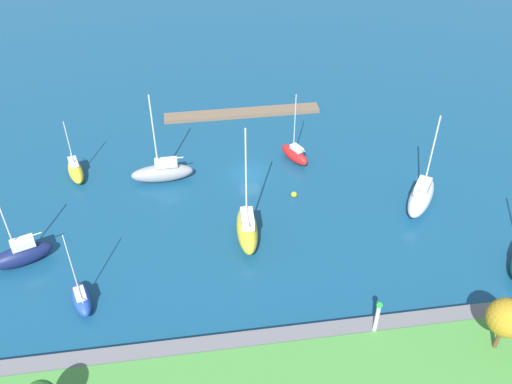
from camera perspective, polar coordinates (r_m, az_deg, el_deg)
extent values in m
plane|color=navy|center=(69.86, -0.67, 1.92)|extent=(160.00, 160.00, 0.00)
cube|color=brown|center=(81.96, -1.43, 8.15)|extent=(22.79, 2.31, 0.54)
cube|color=slate|center=(50.86, 3.48, -15.41)|extent=(55.93, 3.14, 1.07)
cylinder|color=silver|center=(50.87, 12.35, -12.67)|extent=(0.36, 0.36, 3.20)
sphere|color=green|center=(49.47, 12.64, -11.32)|extent=(0.56, 0.56, 0.56)
cylinder|color=brown|center=(52.95, 23.77, -13.46)|extent=(0.37, 0.37, 2.88)
sphere|color=#AD841E|center=(51.18, 24.47, -11.74)|extent=(3.33, 3.33, 3.33)
ellipsoid|color=yellow|center=(59.65, -0.93, -3.89)|extent=(2.54, 7.39, 2.79)
cube|color=silver|center=(57.88, -0.90, -2.80)|extent=(1.45, 2.68, 1.24)
cylinder|color=silver|center=(55.50, -1.04, 1.69)|extent=(0.18, 0.18, 11.15)
cylinder|color=silver|center=(56.98, -0.87, -2.56)|extent=(0.27, 2.94, 0.14)
ellipsoid|color=#141E4C|center=(62.12, -23.07, -6.07)|extent=(6.69, 4.16, 2.17)
cube|color=silver|center=(61.12, -22.96, -4.89)|extent=(2.58, 1.96, 0.89)
cylinder|color=silver|center=(59.11, -24.50, -2.80)|extent=(0.15, 0.15, 7.46)
cylinder|color=silver|center=(60.74, -22.56, -4.31)|extent=(2.71, 1.11, 0.12)
ellipsoid|color=white|center=(66.73, 16.66, -0.48)|extent=(6.34, 7.58, 2.78)
cube|color=silver|center=(65.10, 16.84, 0.55)|extent=(2.75, 3.06, 1.09)
cylinder|color=silver|center=(63.63, 17.71, 3.92)|extent=(0.18, 0.18, 9.19)
cylinder|color=silver|center=(64.33, 16.86, 0.83)|extent=(1.78, 2.42, 0.15)
ellipsoid|color=red|center=(71.78, 3.99, 3.86)|extent=(3.64, 5.05, 1.89)
cube|color=silver|center=(70.86, 4.23, 4.52)|extent=(1.63, 1.99, 0.54)
cylinder|color=silver|center=(69.35, 4.03, 7.21)|extent=(0.12, 0.12, 7.68)
cylinder|color=silver|center=(70.31, 4.51, 4.62)|extent=(1.15, 2.06, 0.09)
ellipsoid|color=gray|center=(69.06, -9.65, 1.93)|extent=(7.62, 2.41, 2.19)
cube|color=silver|center=(68.18, -9.28, 3.00)|extent=(2.76, 1.40, 0.80)
cylinder|color=silver|center=(65.76, -10.53, 6.08)|extent=(0.18, 0.18, 9.73)
cylinder|color=silver|center=(67.85, -8.83, 3.43)|extent=(3.15, 0.23, 0.15)
ellipsoid|color=#2347B2|center=(56.14, -17.57, -10.47)|extent=(2.88, 4.82, 1.70)
cube|color=silver|center=(55.10, -17.71, -9.98)|extent=(1.40, 1.85, 0.48)
cylinder|color=silver|center=(53.15, -18.53, -7.10)|extent=(0.11, 0.11, 7.24)
cylinder|color=silver|center=(54.45, -17.68, -10.08)|extent=(0.76, 2.16, 0.09)
ellipsoid|color=yellow|center=(72.38, -18.12, 2.05)|extent=(3.07, 5.42, 1.72)
cube|color=silver|center=(72.08, -18.36, 2.96)|extent=(1.49, 2.06, 0.60)
cylinder|color=silver|center=(69.94, -18.73, 4.63)|extent=(0.12, 0.12, 6.46)
cylinder|color=silver|center=(72.09, -18.47, 3.38)|extent=(0.65, 1.91, 0.10)
sphere|color=yellow|center=(66.11, 3.95, -0.25)|extent=(0.69, 0.69, 0.69)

